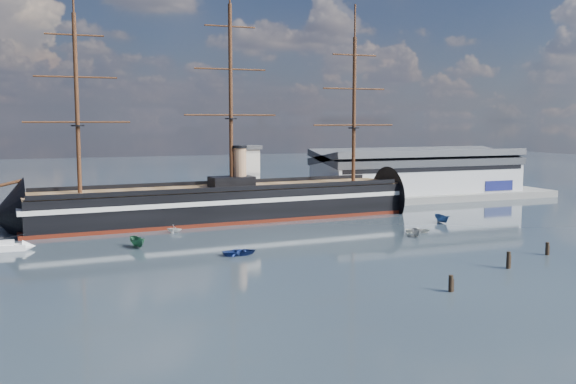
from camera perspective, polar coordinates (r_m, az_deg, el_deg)
name	(u,v)px	position (r m, az deg, el deg)	size (l,w,h in m)	color
ground	(285,232)	(135.38, -0.23, -3.55)	(600.00, 600.00, 0.00)	#242D37
quay	(272,208)	(172.17, -1.45, -1.42)	(180.00, 18.00, 2.00)	slate
warehouse	(418,172)	(196.24, 11.44, 1.76)	(63.00, 21.00, 11.60)	#B7BABC
quay_tower	(250,173)	(166.03, -3.37, 1.67)	(5.00, 5.00, 15.00)	silver
warship	(216,203)	(150.68, -6.39, -1.02)	(113.33, 21.50, 53.94)	black
sailboat	(1,247)	(126.15, -24.18, -4.45)	(8.47, 2.69, 13.45)	white
motorboat_a	(138,248)	(121.78, -13.20, -4.84)	(6.23, 2.28, 2.49)	#2A5F41
motorboat_b	(240,255)	(112.41, -4.31, -5.61)	(3.68, 1.47, 1.72)	navy
motorboat_c	(417,237)	(132.34, 11.35, -3.90)	(4.90, 1.80, 1.96)	gray
motorboat_d	(174,233)	(136.04, -10.07, -3.60)	(5.22, 2.26, 1.92)	silver
motorboat_e	(418,233)	(136.81, 11.47, -3.57)	(3.18, 1.27, 1.48)	silver
motorboat_f	(442,223)	(151.13, 13.54, -2.68)	(6.10, 2.24, 2.44)	#2D4B77
piling_near_mid	(451,292)	(91.45, 14.25, -8.59)	(0.64, 0.64, 3.03)	black
piling_near_right	(508,268)	(107.96, 18.98, -6.45)	(0.64, 0.64, 3.42)	black
piling_far_right	(547,255)	(120.96, 22.03, -5.21)	(0.64, 0.64, 2.95)	black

